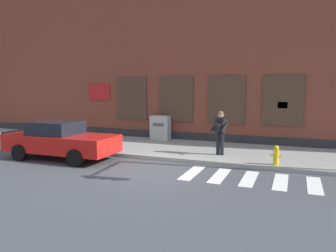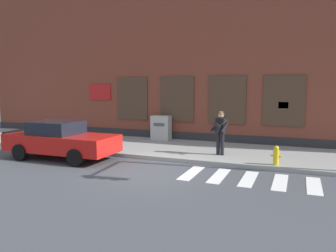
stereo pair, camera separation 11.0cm
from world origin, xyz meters
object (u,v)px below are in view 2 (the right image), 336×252
Objects in this scene: red_car at (61,140)px; busker at (220,130)px; fire_hydrant at (276,155)px; utility_box at (161,128)px.

red_car is 2.59× the size of busker.
utility_box is at bearing 148.76° from fire_hydrant.
busker is 2.54m from fire_hydrant.
utility_box reaches higher than fire_hydrant.
red_car is 6.57× the size of fire_hydrant.
busker is at bearing 21.91° from red_car.
red_car is at bearing -169.91° from fire_hydrant.
fire_hydrant is (2.26, -0.95, -0.67)m from busker.
busker is 1.41× the size of utility_box.
utility_box is at bearing 66.16° from red_car.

